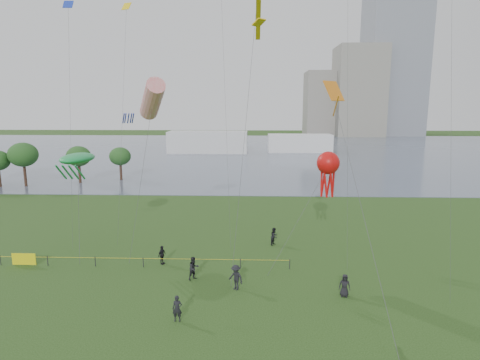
{
  "coord_description": "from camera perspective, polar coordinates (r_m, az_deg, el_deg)",
  "views": [
    {
      "loc": [
        0.96,
        -17.33,
        13.09
      ],
      "look_at": [
        0.0,
        10.0,
        8.0
      ],
      "focal_mm": 30.0,
      "sensor_mm": 36.0,
      "label": 1
    }
  ],
  "objects": [
    {
      "name": "lake",
      "position": [
        118.06,
        1.54,
        4.18
      ],
      "size": [
        400.0,
        120.0,
        0.08
      ],
      "primitive_type": "cube",
      "color": "slate",
      "rests_on": "ground_plane"
    },
    {
      "name": "building_mid",
      "position": [
        184.99,
        16.47,
        11.95
      ],
      "size": [
        20.0,
        20.0,
        38.0
      ],
      "primitive_type": "cube",
      "color": "gray",
      "rests_on": "ground_plane"
    },
    {
      "name": "building_low",
      "position": [
        187.91,
        11.72,
        10.6
      ],
      "size": [
        16.0,
        18.0,
        28.0
      ],
      "primitive_type": "cube",
      "color": "gray",
      "rests_on": "ground_plane"
    },
    {
      "name": "pavilion_left",
      "position": [
        113.52,
        -4.57,
        5.41
      ],
      "size": [
        22.0,
        8.0,
        6.0
      ],
      "primitive_type": "cube",
      "color": "silver",
      "rests_on": "ground_plane"
    },
    {
      "name": "pavilion_right",
      "position": [
        116.54,
        8.46,
        5.21
      ],
      "size": [
        18.0,
        7.0,
        5.0
      ],
      "primitive_type": "cube",
      "color": "silver",
      "rests_on": "ground_plane"
    },
    {
      "name": "trees",
      "position": [
        75.54,
        -28.44,
        3.3
      ],
      "size": [
        26.82,
        10.71,
        8.47
      ],
      "color": "#322017",
      "rests_on": "ground_plane"
    },
    {
      "name": "fence",
      "position": [
        36.56,
        -23.04,
        -10.38
      ],
      "size": [
        24.07,
        0.07,
        1.05
      ],
      "color": "black",
      "rests_on": "ground_plane"
    },
    {
      "name": "spectator_a",
      "position": [
        31.42,
        -6.59,
        -12.36
      ],
      "size": [
        1.1,
        1.09,
        1.8
      ],
      "primitive_type": "imported",
      "rotation": [
        0.0,
        0.0,
        0.73
      ],
      "color": "black",
      "rests_on": "ground_plane"
    },
    {
      "name": "spectator_b",
      "position": [
        29.64,
        -0.6,
        -13.68
      ],
      "size": [
        1.37,
        1.28,
        1.86
      ],
      "primitive_type": "imported",
      "rotation": [
        0.0,
        0.0,
        -0.66
      ],
      "color": "black",
      "rests_on": "ground_plane"
    },
    {
      "name": "spectator_c",
      "position": [
        34.68,
        -11.04,
        -10.42
      ],
      "size": [
        0.72,
        1.01,
        1.59
      ],
      "primitive_type": "imported",
      "rotation": [
        0.0,
        0.0,
        1.18
      ],
      "color": "black",
      "rests_on": "ground_plane"
    },
    {
      "name": "spectator_d",
      "position": [
        29.63,
        14.65,
        -14.31
      ],
      "size": [
        0.86,
        0.63,
        1.61
      ],
      "primitive_type": "imported",
      "rotation": [
        0.0,
        0.0,
        -0.16
      ],
      "color": "black",
      "rests_on": "ground_plane"
    },
    {
      "name": "spectator_f",
      "position": [
        26.09,
        -8.92,
        -17.63
      ],
      "size": [
        0.6,
        0.4,
        1.65
      ],
      "primitive_type": "imported",
      "rotation": [
        0.0,
        0.0,
        0.01
      ],
      "color": "black",
      "rests_on": "ground_plane"
    },
    {
      "name": "spectator_g",
      "position": [
        38.64,
        4.89,
        -7.98
      ],
      "size": [
        0.96,
        1.03,
        1.68
      ],
      "primitive_type": "imported",
      "rotation": [
        0.0,
        0.0,
        1.04
      ],
      "color": "black",
      "rests_on": "ground_plane"
    },
    {
      "name": "kite_windsock",
      "position": [
        36.16,
        -12.41,
        11.14
      ],
      "size": [
        4.15,
        6.0,
        15.46
      ],
      "rotation": [
        0.0,
        0.0,
        0.38
      ],
      "color": "#3F3F42"
    },
    {
      "name": "kite_creature",
      "position": [
        38.5,
        -22.13,
        2.84
      ],
      "size": [
        2.58,
        6.03,
        8.93
      ],
      "rotation": [
        0.0,
        0.0,
        -0.0
      ],
      "color": "#3F3F42"
    },
    {
      "name": "kite_octopus",
      "position": [
        34.8,
        12.42,
        2.22
      ],
      "size": [
        6.16,
        5.36,
        9.28
      ],
      "rotation": [
        0.0,
        0.0,
        -0.35
      ],
      "color": "#3F3F42"
    },
    {
      "name": "kite_delta",
      "position": [
        27.57,
        13.5,
        10.92
      ],
      "size": [
        2.32,
        13.69,
        14.73
      ],
      "rotation": [
        0.0,
        0.0,
        -0.08
      ],
      "color": "#3F3F42"
    }
  ]
}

